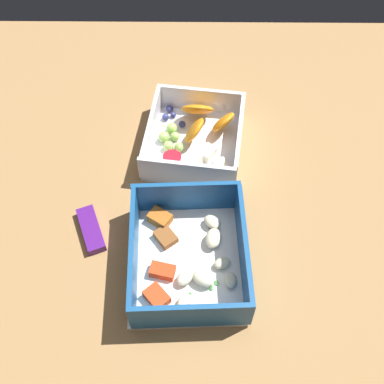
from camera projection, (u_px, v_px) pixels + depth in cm
name	position (u px, v px, depth cm)	size (l,w,h in cm)	color
table_surface	(187.00, 201.00, 69.59)	(80.00, 80.00, 2.00)	#9E7547
pasta_container	(188.00, 257.00, 61.18)	(17.83, 15.10, 6.32)	white
fruit_bowl	(195.00, 137.00, 72.73)	(16.83, 15.62, 5.53)	white
candy_bar	(91.00, 230.00, 65.05)	(7.00, 2.40, 1.20)	#51197A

